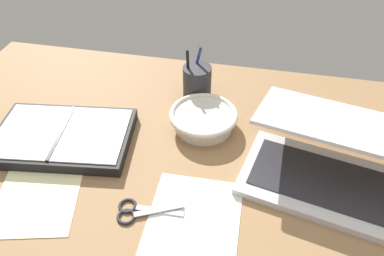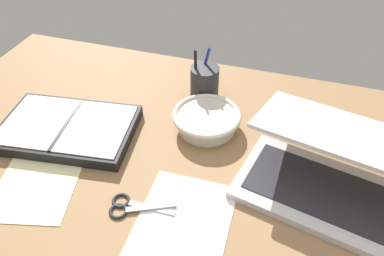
% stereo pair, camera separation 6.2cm
% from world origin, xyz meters
% --- Properties ---
extents(desk_top, '(1.40, 1.00, 0.02)m').
position_xyz_m(desk_top, '(0.00, 0.00, 0.01)').
color(desk_top, '#936D47').
rests_on(desk_top, ground).
extents(laptop, '(0.41, 0.35, 0.14)m').
position_xyz_m(laptop, '(0.34, 0.07, 0.07)').
color(laptop, silver).
rests_on(laptop, desk_top).
extents(bowl, '(0.18, 0.18, 0.05)m').
position_xyz_m(bowl, '(0.04, 0.19, 0.05)').
color(bowl, silver).
rests_on(bowl, desk_top).
extents(pen_cup, '(0.08, 0.08, 0.15)m').
position_xyz_m(pen_cup, '(-0.00, 0.31, 0.07)').
color(pen_cup, '#28282D').
rests_on(pen_cup, desk_top).
extents(planner, '(0.36, 0.26, 0.03)m').
position_xyz_m(planner, '(-0.29, 0.07, 0.04)').
color(planner, black).
rests_on(planner, desk_top).
extents(scissors, '(0.14, 0.07, 0.01)m').
position_xyz_m(scissors, '(-0.05, -0.10, 0.02)').
color(scissors, '#B7B7BC').
rests_on(scissors, desk_top).
extents(paper_sheet_front, '(0.19, 0.29, 0.00)m').
position_xyz_m(paper_sheet_front, '(0.07, -0.13, 0.02)').
color(paper_sheet_front, white).
rests_on(paper_sheet_front, desk_top).
extents(paper_sheet_beside_planner, '(0.23, 0.30, 0.00)m').
position_xyz_m(paper_sheet_beside_planner, '(-0.27, -0.08, 0.02)').
color(paper_sheet_beside_planner, '#F4EFB2').
rests_on(paper_sheet_beside_planner, desk_top).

